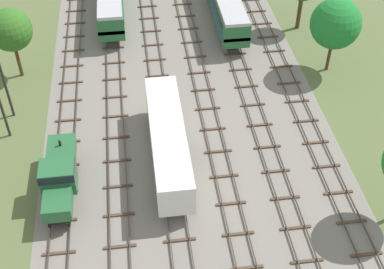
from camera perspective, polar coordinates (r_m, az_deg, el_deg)
The scene contains 12 objects.
ground_plane at distance 60.22m, azimuth -2.21°, elevation 10.07°, with size 480.00×480.00×0.00m, color #5B6B3D.
ballast_bed at distance 60.22m, azimuth -2.21°, elevation 10.07°, with size 26.06×176.00×0.01m, color gray.
track_far_left at distance 61.20m, azimuth -12.78°, elevation 9.72°, with size 2.40×126.00×0.29m.
track_left at distance 60.88m, azimuth -8.61°, elevation 10.14°, with size 2.40×126.00×0.29m.
track_centre_left at distance 60.88m, azimuth -4.41°, elevation 10.50°, with size 2.40×126.00×0.29m.
track_centre at distance 61.20m, azimuth -0.22°, elevation 10.81°, with size 2.40×126.00×0.29m.
track_centre_right at distance 61.83m, azimuth 3.92°, elevation 11.06°, with size 2.40×126.00×0.29m.
track_right at distance 62.76m, azimuth 7.96°, elevation 11.25°, with size 2.40×126.00×0.29m.
shunter_loco_far_left_nearest at distance 42.42m, azimuth -14.27°, elevation -4.29°, with size 2.74×8.46×3.10m.
freight_boxcar_centre_left_near at distance 43.42m, azimuth -2.63°, elevation -0.60°, with size 2.87×14.00×3.60m.
lineside_tree_0 at distance 54.62m, azimuth 15.39°, elevation 11.56°, with size 5.07×5.07×7.98m.
lineside_tree_2 at distance 54.83m, azimuth -19.19°, elevation 10.70°, with size 4.26×4.26×7.49m.
Camera 1 is at (-4.38, 5.03, 31.78)m, focal length 48.92 mm.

